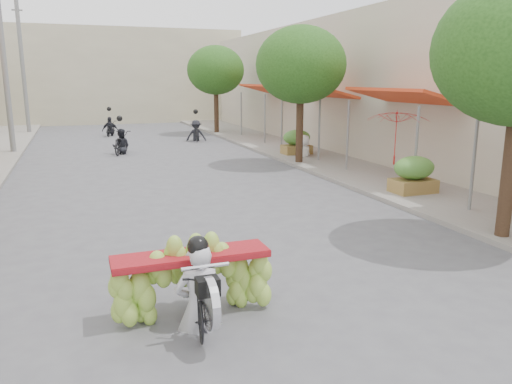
# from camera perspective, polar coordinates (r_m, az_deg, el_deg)

# --- Properties ---
(sidewalk_right) EXTENTS (4.00, 60.00, 0.12)m
(sidewalk_right) POSITION_cam_1_polar(r_m,az_deg,el_deg) (21.17, 7.73, 3.93)
(sidewalk_right) COLOR gray
(sidewalk_right) RESTS_ON ground
(shophouse_row_right) EXTENTS (9.77, 40.00, 6.00)m
(shophouse_row_right) POSITION_cam_1_polar(r_m,az_deg,el_deg) (22.89, 20.54, 11.30)
(shophouse_row_right) COLOR #BDB19D
(shophouse_row_right) RESTS_ON ground
(far_building) EXTENTS (20.00, 6.00, 7.00)m
(far_building) POSITION_cam_1_polar(r_m,az_deg,el_deg) (41.62, -16.54, 12.57)
(far_building) COLOR #BEB596
(far_building) RESTS_ON ground
(utility_pole_far) EXTENTS (0.60, 0.24, 8.00)m
(utility_pole_far) POSITION_cam_1_polar(r_m,az_deg,el_deg) (24.69, -26.86, 13.19)
(utility_pole_far) COLOR slate
(utility_pole_far) RESTS_ON ground
(utility_pole_back) EXTENTS (0.60, 0.24, 8.00)m
(utility_pole_back) POSITION_cam_1_polar(r_m,az_deg,el_deg) (33.64, -25.12, 12.89)
(utility_pole_back) COLOR slate
(utility_pole_back) RESTS_ON ground
(street_tree_mid) EXTENTS (3.40, 3.40, 5.25)m
(street_tree_mid) POSITION_cam_1_polar(r_m,az_deg,el_deg) (19.33, 5.14, 14.24)
(street_tree_mid) COLOR #3A2719
(street_tree_mid) RESTS_ON ground
(street_tree_far) EXTENTS (3.40, 3.40, 5.25)m
(street_tree_far) POSITION_cam_1_polar(r_m,az_deg,el_deg) (30.63, -4.64, 13.69)
(street_tree_far) COLOR #3A2719
(street_tree_far) RESTS_ON ground
(produce_crate_mid) EXTENTS (1.20, 0.88, 1.16)m
(produce_crate_mid) POSITION_cam_1_polar(r_m,az_deg,el_deg) (14.81, 17.60, 2.22)
(produce_crate_mid) COLOR olive
(produce_crate_mid) RESTS_ON ground
(produce_crate_far) EXTENTS (1.20, 0.88, 1.16)m
(produce_crate_far) POSITION_cam_1_polar(r_m,az_deg,el_deg) (21.63, 4.67, 5.93)
(produce_crate_far) COLOR olive
(produce_crate_far) RESTS_ON ground
(banana_motorbike) EXTENTS (2.20, 1.75, 2.20)m
(banana_motorbike) POSITION_cam_1_polar(r_m,az_deg,el_deg) (6.87, -6.99, -8.99)
(banana_motorbike) COLOR black
(banana_motorbike) RESTS_ON ground
(market_umbrella) EXTENTS (2.09, 2.09, 1.63)m
(market_umbrella) POSITION_cam_1_polar(r_m,az_deg,el_deg) (15.24, 15.97, 9.07)
(market_umbrella) COLOR red
(market_umbrella) RESTS_ON ground
(pedestrian) EXTENTS (1.02, 0.87, 1.78)m
(pedestrian) POSITION_cam_1_polar(r_m,az_deg,el_deg) (21.00, 5.52, 6.53)
(pedestrian) COLOR white
(pedestrian) RESTS_ON ground
(bg_motorbike_a) EXTENTS (1.24, 1.88, 1.95)m
(bg_motorbike_a) POSITION_cam_1_polar(r_m,az_deg,el_deg) (23.12, -15.21, 6.01)
(bg_motorbike_a) COLOR black
(bg_motorbike_a) RESTS_ON ground
(bg_motorbike_b) EXTENTS (1.13, 1.81, 1.95)m
(bg_motorbike_b) POSITION_cam_1_polar(r_m,az_deg,el_deg) (27.21, -6.88, 7.55)
(bg_motorbike_b) COLOR black
(bg_motorbike_b) RESTS_ON ground
(bg_motorbike_c) EXTENTS (1.09, 1.62, 1.95)m
(bg_motorbike_c) POSITION_cam_1_polar(r_m,az_deg,el_deg) (30.74, -16.36, 7.67)
(bg_motorbike_c) COLOR black
(bg_motorbike_c) RESTS_ON ground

